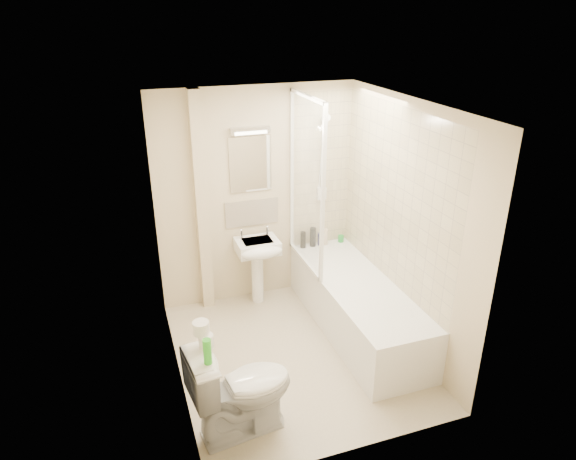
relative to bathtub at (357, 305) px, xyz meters
name	(u,v)px	position (x,y,z in m)	size (l,w,h in m)	color
floor	(295,354)	(-0.75, -0.20, -0.29)	(2.50, 2.50, 0.00)	beige
wall_back	(257,197)	(-0.75, 1.05, 0.91)	(2.20, 0.02, 2.40)	beige
wall_left	(169,262)	(-1.85, -0.20, 0.91)	(0.02, 2.50, 2.40)	beige
wall_right	(405,227)	(0.35, -0.20, 0.91)	(0.02, 2.50, 2.40)	beige
ceiling	(296,106)	(-0.75, -0.20, 2.11)	(2.20, 2.50, 0.02)	white
tile_back	(321,171)	(0.00, 1.04, 1.14)	(0.70, 0.01, 1.75)	beige
tile_right	(395,198)	(0.34, 0.00, 1.14)	(0.01, 2.10, 1.75)	beige
pipe_boxing	(201,206)	(-1.37, 0.99, 0.91)	(0.12, 0.12, 2.40)	beige
splashback	(252,213)	(-0.81, 1.04, 0.74)	(0.60, 0.01, 0.30)	beige
mirror	(250,164)	(-0.81, 1.04, 1.29)	(0.46, 0.01, 0.60)	white
strip_light	(250,130)	(-0.81, 1.02, 1.66)	(0.42, 0.07, 0.07)	silver
bathtub	(357,305)	(0.00, 0.00, 0.00)	(0.70, 2.10, 0.55)	white
shower_screen	(306,184)	(-0.35, 0.60, 1.16)	(0.04, 0.92, 1.80)	white
shower_fixture	(323,162)	(0.00, 0.99, 1.26)	(0.10, 0.16, 0.99)	white
pedestal_sink	(258,254)	(-0.81, 0.81, 0.33)	(0.46, 0.44, 0.89)	white
bottle_black_a	(303,240)	(-0.24, 0.96, 0.36)	(0.06, 0.06, 0.19)	black
bottle_black_b	(313,237)	(-0.11, 0.96, 0.37)	(0.07, 0.07, 0.23)	black
bottle_blue	(320,239)	(-0.02, 0.96, 0.33)	(0.05, 0.05, 0.14)	#12144F
bottle_cream	(325,237)	(0.04, 0.96, 0.35)	(0.07, 0.07, 0.19)	beige
bottle_green	(341,239)	(0.25, 0.96, 0.30)	(0.07, 0.07, 0.08)	green
toilet	(241,388)	(-1.47, -0.97, 0.12)	(0.85, 0.55, 0.82)	white
toilet_roll_lower	(206,341)	(-1.70, -0.91, 0.58)	(0.11, 0.11, 0.10)	white
toilet_roll_upper	(201,328)	(-1.73, -0.88, 0.68)	(0.12, 0.12, 0.10)	white
green_bottle	(207,352)	(-1.73, -1.10, 0.63)	(0.06, 0.06, 0.20)	green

